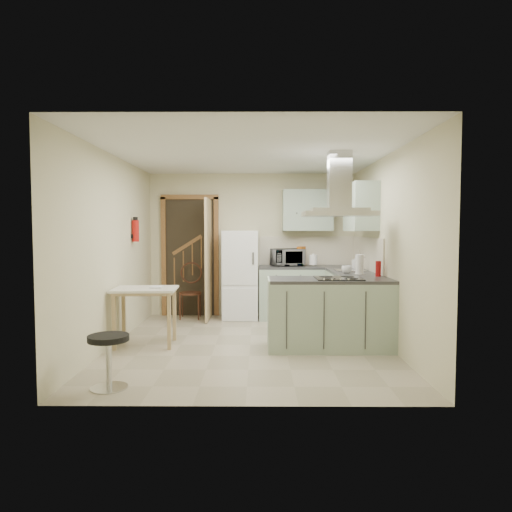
{
  "coord_description": "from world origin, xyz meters",
  "views": [
    {
      "loc": [
        0.11,
        -5.94,
        1.53
      ],
      "look_at": [
        0.07,
        0.45,
        1.15
      ],
      "focal_mm": 32.0,
      "sensor_mm": 36.0,
      "label": 1
    }
  ],
  "objects_px": {
    "fridge": "(240,275)",
    "peninsula": "(330,314)",
    "microwave": "(287,257)",
    "drop_leaf_table": "(145,317)",
    "stool": "(109,361)",
    "extractor_hood": "(339,214)",
    "bentwood_chair": "(190,293)"
  },
  "relations": [
    {
      "from": "fridge",
      "to": "peninsula",
      "type": "bearing_deg",
      "value": -58.26
    },
    {
      "from": "peninsula",
      "to": "stool",
      "type": "height_order",
      "value": "peninsula"
    },
    {
      "from": "fridge",
      "to": "peninsula",
      "type": "height_order",
      "value": "fridge"
    },
    {
      "from": "fridge",
      "to": "bentwood_chair",
      "type": "relative_size",
      "value": 1.73
    },
    {
      "from": "fridge",
      "to": "bentwood_chair",
      "type": "xyz_separation_m",
      "value": [
        -0.86,
        -0.02,
        -0.32
      ]
    },
    {
      "from": "stool",
      "to": "microwave",
      "type": "height_order",
      "value": "microwave"
    },
    {
      "from": "drop_leaf_table",
      "to": "stool",
      "type": "bearing_deg",
      "value": -90.8
    },
    {
      "from": "fridge",
      "to": "drop_leaf_table",
      "type": "distance_m",
      "value": 2.2
    },
    {
      "from": "fridge",
      "to": "peninsula",
      "type": "xyz_separation_m",
      "value": [
        1.22,
        -1.98,
        -0.3
      ]
    },
    {
      "from": "extractor_hood",
      "to": "fridge",
      "type": "bearing_deg",
      "value": 123.79
    },
    {
      "from": "microwave",
      "to": "peninsula",
      "type": "bearing_deg",
      "value": -94.65
    },
    {
      "from": "peninsula",
      "to": "drop_leaf_table",
      "type": "relative_size",
      "value": 1.92
    },
    {
      "from": "microwave",
      "to": "extractor_hood",
      "type": "bearing_deg",
      "value": -91.96
    },
    {
      "from": "microwave",
      "to": "drop_leaf_table",
      "type": "bearing_deg",
      "value": -153.17
    },
    {
      "from": "drop_leaf_table",
      "to": "bentwood_chair",
      "type": "xyz_separation_m",
      "value": [
        0.32,
        1.81,
        0.05
      ]
    },
    {
      "from": "drop_leaf_table",
      "to": "microwave",
      "type": "bearing_deg",
      "value": 40.6
    },
    {
      "from": "peninsula",
      "to": "bentwood_chair",
      "type": "height_order",
      "value": "peninsula"
    },
    {
      "from": "extractor_hood",
      "to": "microwave",
      "type": "relative_size",
      "value": 1.72
    },
    {
      "from": "bentwood_chair",
      "to": "microwave",
      "type": "bearing_deg",
      "value": -0.11
    },
    {
      "from": "fridge",
      "to": "peninsula",
      "type": "relative_size",
      "value": 0.97
    },
    {
      "from": "stool",
      "to": "extractor_hood",
      "type": "bearing_deg",
      "value": 31.12
    },
    {
      "from": "drop_leaf_table",
      "to": "stool",
      "type": "height_order",
      "value": "drop_leaf_table"
    },
    {
      "from": "extractor_hood",
      "to": "microwave",
      "type": "distance_m",
      "value": 2.19
    },
    {
      "from": "drop_leaf_table",
      "to": "stool",
      "type": "distance_m",
      "value": 1.64
    },
    {
      "from": "extractor_hood",
      "to": "stool",
      "type": "distance_m",
      "value": 3.21
    },
    {
      "from": "fridge",
      "to": "bentwood_chair",
      "type": "height_order",
      "value": "fridge"
    },
    {
      "from": "bentwood_chair",
      "to": "fridge",
      "type": "bearing_deg",
      "value": -0.83
    },
    {
      "from": "peninsula",
      "to": "microwave",
      "type": "distance_m",
      "value": 2.14
    },
    {
      "from": "stool",
      "to": "microwave",
      "type": "xyz_separation_m",
      "value": [
        1.93,
        3.5,
        0.78
      ]
    },
    {
      "from": "fridge",
      "to": "bentwood_chair",
      "type": "distance_m",
      "value": 0.92
    },
    {
      "from": "peninsula",
      "to": "stool",
      "type": "relative_size",
      "value": 2.97
    },
    {
      "from": "drop_leaf_table",
      "to": "bentwood_chair",
      "type": "distance_m",
      "value": 1.84
    }
  ]
}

